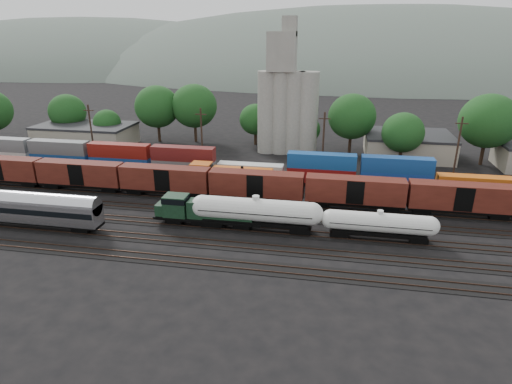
% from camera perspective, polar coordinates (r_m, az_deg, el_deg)
% --- Properties ---
extents(ground, '(600.00, 600.00, 0.00)m').
position_cam_1_polar(ground, '(65.30, -2.66, -2.92)').
color(ground, black).
extents(tracks, '(180.00, 33.20, 0.20)m').
position_cam_1_polar(tracks, '(65.28, -2.66, -2.88)').
color(tracks, black).
rests_on(tracks, ground).
extents(green_locomotive, '(15.50, 2.74, 4.10)m').
position_cam_1_polar(green_locomotive, '(60.88, -7.20, -2.47)').
color(green_locomotive, black).
rests_on(green_locomotive, ground).
extents(tank_car_a, '(18.44, 3.30, 4.83)m').
position_cam_1_polar(tank_car_a, '(58.91, -0.02, -2.58)').
color(tank_car_a, silver).
rests_on(tank_car_a, ground).
extents(tank_car_b, '(15.16, 2.71, 3.97)m').
position_cam_1_polar(tank_car_b, '(58.65, 16.09, -4.07)').
color(tank_car_b, silver).
rests_on(tank_car_b, ground).
extents(passenger_coach, '(22.50, 2.77, 5.11)m').
position_cam_1_polar(passenger_coach, '(67.85, -28.51, -1.75)').
color(passenger_coach, silver).
rests_on(passenger_coach, ground).
extents(orange_locomotive, '(17.37, 2.89, 4.34)m').
position_cam_1_polar(orange_locomotive, '(74.40, -4.07, 2.12)').
color(orange_locomotive, black).
rests_on(orange_locomotive, ground).
extents(boxcar_string, '(153.60, 2.90, 4.20)m').
position_cam_1_polar(boxcar_string, '(69.99, -6.16, 1.38)').
color(boxcar_string, black).
rests_on(boxcar_string, ground).
extents(container_wall, '(160.00, 2.60, 5.80)m').
position_cam_1_polar(container_wall, '(79.02, -3.52, 3.49)').
color(container_wall, black).
rests_on(container_wall, ground).
extents(grain_silo, '(13.40, 5.00, 29.00)m').
position_cam_1_polar(grain_silo, '(95.94, 4.12, 11.75)').
color(grain_silo, gray).
rests_on(grain_silo, ground).
extents(industrial_sheds, '(119.38, 17.26, 5.10)m').
position_cam_1_polar(industrial_sheds, '(96.65, 5.92, 6.49)').
color(industrial_sheds, '#9E937F').
rests_on(industrial_sheds, ground).
extents(tree_band, '(162.82, 22.44, 14.54)m').
position_cam_1_polar(tree_band, '(99.21, -2.85, 10.06)').
color(tree_band, black).
rests_on(tree_band, ground).
extents(utility_poles, '(122.20, 0.36, 12.00)m').
position_cam_1_polar(utility_poles, '(83.79, 0.67, 6.96)').
color(utility_poles, black).
rests_on(utility_poles, ground).
extents(distant_hills, '(860.00, 286.00, 130.00)m').
position_cam_1_polar(distant_hills, '(321.75, 12.44, 11.94)').
color(distant_hills, '#59665B').
rests_on(distant_hills, ground).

